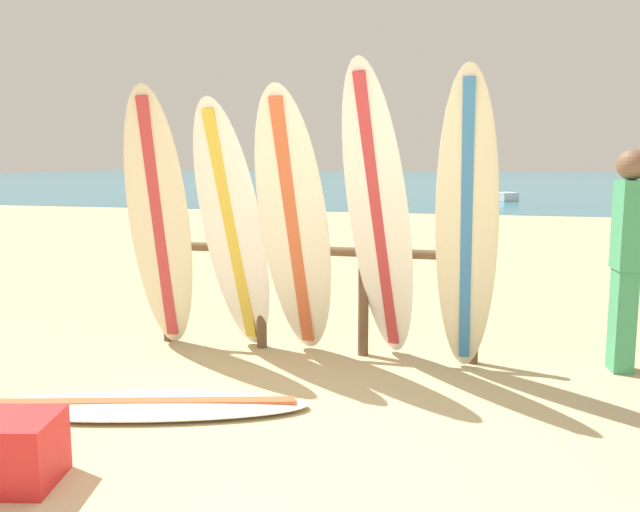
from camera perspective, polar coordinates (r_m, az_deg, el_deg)
The scene contains 11 objects.
ground_plane at distance 3.69m, azimuth -6.30°, elevation -18.75°, with size 120.00×120.00×0.00m, color tan.
ocean_water at distance 61.10m, azimuth 13.52°, elevation 6.43°, with size 120.00×80.00×0.01m, color teal.
surfboard_rack at distance 5.79m, azimuth -0.75°, elevation -1.91°, with size 2.87×0.09×1.05m.
surfboard_leaning_far_left at distance 5.88m, azimuth -13.61°, elevation 2.83°, with size 0.62×0.74×2.29m.
surfboard_leaning_left at distance 5.65m, azimuth -7.48°, elevation 2.20°, with size 0.65×0.88×2.17m.
surfboard_leaning_center_left at distance 5.40m, azimuth -2.22°, elevation 2.38°, with size 0.60×0.96×2.25m.
surfboard_leaning_center at distance 5.27m, azimuth 5.09°, elevation 3.10°, with size 0.67×1.11×2.41m.
surfboard_leaning_center_right at distance 5.08m, azimuth 12.45°, elevation 2.34°, with size 0.46×0.78×2.34m.
surfboard_lying_on_sand at distance 4.74m, azimuth -15.10°, elevation -12.28°, with size 2.33×1.16×0.08m.
beachgoer_standing at distance 5.72m, azimuth 24.80°, elevation 0.37°, with size 0.24×0.30×1.76m.
small_boat_offshore at distance 29.24m, azimuth 13.97°, elevation 5.20°, with size 2.71×2.77×0.71m.
Camera 1 is at (1.19, -3.07, 1.67)m, focal length 37.35 mm.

